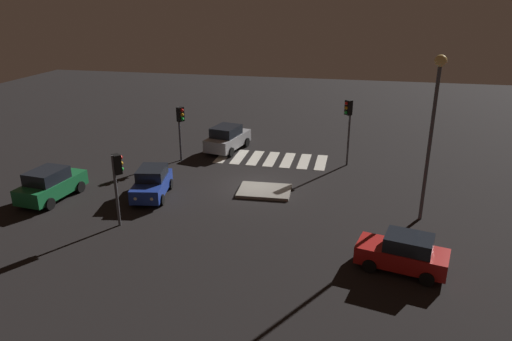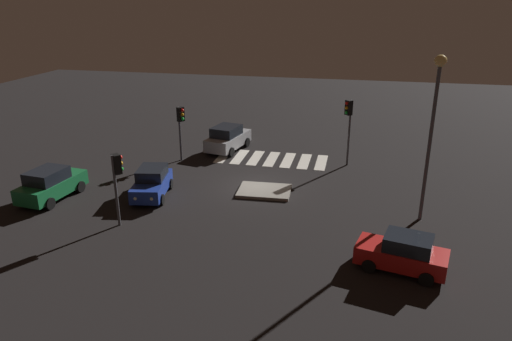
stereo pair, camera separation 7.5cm
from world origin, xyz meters
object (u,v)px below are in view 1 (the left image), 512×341
at_px(car_green, 51,184).
at_px(traffic_light_south, 348,116).
at_px(car_silver, 227,138).
at_px(traffic_light_east, 180,120).
at_px(car_blue, 152,183).
at_px(traffic_island, 265,191).
at_px(traffic_light_north, 117,172).
at_px(street_lamp, 434,112).
at_px(car_red, 403,253).

xyz_separation_m(car_green, traffic_light_south, (-15.84, -9.13, 2.49)).
relative_size(car_silver, traffic_light_east, 1.20).
xyz_separation_m(car_blue, traffic_light_east, (0.51, -6.18, 2.05)).
xyz_separation_m(traffic_island, traffic_light_south, (-4.39, -5.72, 3.27)).
bearing_deg(traffic_island, car_blue, 16.67).
bearing_deg(traffic_light_north, car_blue, 40.66).
xyz_separation_m(car_green, street_lamp, (-19.90, -1.69, 4.68)).
relative_size(car_blue, car_silver, 0.88).
xyz_separation_m(car_silver, traffic_light_east, (2.43, 2.92, 1.94)).
relative_size(car_green, traffic_light_east, 1.13).
bearing_deg(car_red, traffic_light_north, 7.11).
xyz_separation_m(traffic_island, street_lamp, (-8.44, 1.72, 5.46)).
bearing_deg(car_silver, car_blue, -179.98).
bearing_deg(car_blue, car_silver, 158.04).
xyz_separation_m(car_blue, traffic_light_south, (-10.52, -7.56, 2.56)).
bearing_deg(traffic_light_south, car_red, 58.56).
bearing_deg(car_green, car_silver, -27.90).
height_order(traffic_light_north, traffic_light_south, traffic_light_south).
height_order(traffic_island, car_silver, car_silver).
bearing_deg(traffic_light_north, car_red, -55.29).
relative_size(traffic_island, car_green, 0.73).
xyz_separation_m(car_red, traffic_light_east, (13.82, -11.23, 2.07)).
relative_size(car_red, traffic_light_north, 1.06).
bearing_deg(traffic_light_north, traffic_island, -7.42).
bearing_deg(traffic_light_south, car_green, -13.97).
bearing_deg(traffic_light_south, traffic_light_north, 2.95).
height_order(car_silver, traffic_light_south, traffic_light_south).
xyz_separation_m(traffic_light_north, traffic_light_south, (-10.51, -11.23, 0.59)).
bearing_deg(traffic_light_north, traffic_light_south, -2.49).
bearing_deg(car_green, car_red, -94.31).
relative_size(car_silver, traffic_light_north, 1.23).
height_order(traffic_island, traffic_light_north, traffic_light_north).
height_order(car_green, traffic_light_north, traffic_light_north).
bearing_deg(car_blue, traffic_island, 96.57).
bearing_deg(traffic_light_east, car_green, -91.29).
distance_m(car_silver, street_lamp, 16.20).
height_order(car_silver, traffic_light_north, traffic_light_north).
relative_size(car_red, traffic_light_east, 1.03).
bearing_deg(traffic_light_south, traffic_island, 8.59).
relative_size(traffic_island, traffic_light_east, 0.82).
bearing_deg(car_blue, traffic_light_south, 115.60).
xyz_separation_m(traffic_light_east, street_lamp, (-15.09, 6.06, 2.70)).
relative_size(car_red, traffic_light_south, 0.88).
distance_m(car_red, car_silver, 18.17).
bearing_deg(traffic_light_east, car_blue, -54.70).
xyz_separation_m(car_red, car_green, (18.64, -3.47, 0.09)).
bearing_deg(traffic_island, car_green, 16.59).
bearing_deg(traffic_light_east, traffic_light_north, -56.46).
bearing_deg(car_blue, traffic_light_north, -10.07).
bearing_deg(street_lamp, traffic_light_north, 14.57).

